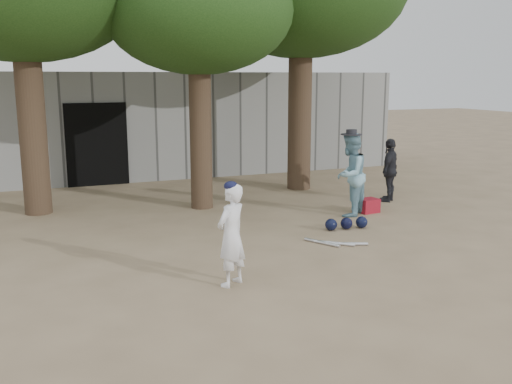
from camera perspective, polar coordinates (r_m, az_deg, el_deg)
name	(u,v)px	position (r m, az deg, el deg)	size (l,w,h in m)	color
ground	(244,268)	(8.79, -1.17, -7.58)	(70.00, 70.00, 0.00)	#937C5E
boy_player	(231,235)	(7.89, -2.49, -4.33)	(0.53, 0.35, 1.44)	white
spectator_blue	(350,175)	(12.02, 9.39, 1.72)	(0.84, 0.66, 1.74)	#7BACBF
spectator_dark	(390,170)	(13.63, 13.23, 2.15)	(0.86, 0.36, 1.48)	black
red_bag	(368,206)	(12.49, 11.15, -1.34)	(0.42, 0.32, 0.30)	maroon
back_building	(126,121)	(18.39, -12.90, 6.89)	(16.00, 5.24, 3.00)	gray
helmet_row	(346,223)	(11.05, 9.03, -3.11)	(0.87, 0.29, 0.23)	black
bat_pile	(334,243)	(10.04, 7.85, -5.09)	(0.90, 0.74, 0.06)	silver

